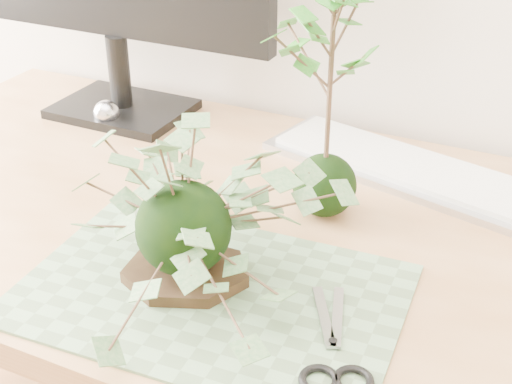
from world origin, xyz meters
TOP-DOWN VIEW (x-y plane):
  - desk at (0.06, 1.23)m, footprint 1.60×0.70m
  - cutting_mat at (-0.02, 1.05)m, footprint 0.46×0.32m
  - stone_dish at (-0.06, 1.06)m, footprint 0.21×0.21m
  - ivy_kokedama at (-0.06, 1.06)m, footprint 0.37×0.37m
  - maple_kokedama at (0.04, 1.29)m, footprint 0.21×0.21m
  - keyboard at (0.13, 1.45)m, footprint 0.52×0.26m
  - foil_ball at (-0.42, 1.40)m, footprint 0.05×0.05m
  - scissors at (0.15, 0.99)m, footprint 0.09×0.18m

SIDE VIEW (x-z plane):
  - desk at x=0.06m, z-range 0.28..1.02m
  - cutting_mat at x=-0.02m, z-range 0.74..0.74m
  - scissors at x=0.15m, z-range 0.74..0.75m
  - keyboard at x=0.13m, z-range 0.74..0.76m
  - stone_dish at x=-0.06m, z-range 0.74..0.76m
  - foil_ball at x=-0.42m, z-range 0.74..0.79m
  - ivy_kokedama at x=-0.06m, z-range 0.76..0.98m
  - maple_kokedama at x=0.04m, z-range 0.81..1.19m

